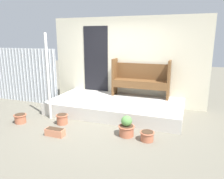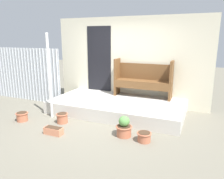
# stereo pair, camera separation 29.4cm
# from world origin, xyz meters

# --- Properties ---
(ground_plane) EXTENTS (24.00, 24.00, 0.00)m
(ground_plane) POSITION_xyz_m (0.00, 0.00, 0.00)
(ground_plane) COLOR #706B5B
(porch_slab) EXTENTS (3.54, 1.79, 0.33)m
(porch_slab) POSITION_xyz_m (0.14, 0.90, 0.17)
(porch_slab) COLOR beige
(porch_slab) RESTS_ON ground_plane
(house_wall) EXTENTS (4.74, 0.08, 2.60)m
(house_wall) POSITION_xyz_m (0.10, 1.82, 1.30)
(house_wall) COLOR beige
(house_wall) RESTS_ON ground_plane
(fence_corrugated) EXTENTS (3.20, 0.05, 1.68)m
(fence_corrugated) POSITION_xyz_m (-3.33, 0.91, 0.84)
(fence_corrugated) COLOR #ADB2B7
(fence_corrugated) RESTS_ON ground_plane
(support_post) EXTENTS (0.06, 0.06, 2.12)m
(support_post) POSITION_xyz_m (-1.27, -0.11, 1.06)
(support_post) COLOR white
(support_post) RESTS_ON ground_plane
(bench) EXTENTS (1.64, 0.42, 1.07)m
(bench) POSITION_xyz_m (0.66, 1.58, 0.88)
(bench) COLOR brown
(bench) RESTS_ON porch_slab
(flower_pot_left) EXTENTS (0.30, 0.30, 0.22)m
(flower_pot_left) POSITION_xyz_m (-1.77, -0.62, 0.12)
(flower_pot_left) COLOR #B76647
(flower_pot_left) RESTS_ON ground_plane
(flower_pot_middle) EXTENTS (0.29, 0.29, 0.24)m
(flower_pot_middle) POSITION_xyz_m (-0.79, -0.33, 0.13)
(flower_pot_middle) COLOR #B76647
(flower_pot_middle) RESTS_ON ground_plane
(flower_pot_right) EXTENTS (0.35, 0.35, 0.44)m
(flower_pot_right) POSITION_xyz_m (0.83, -0.43, 0.19)
(flower_pot_right) COLOR #B76647
(flower_pot_right) RESTS_ON ground_plane
(flower_pot_far_right) EXTENTS (0.30, 0.30, 0.19)m
(flower_pot_far_right) POSITION_xyz_m (1.28, -0.50, 0.11)
(flower_pot_far_right) COLOR #B76647
(flower_pot_far_right) RESTS_ON ground_plane
(planter_box_rect) EXTENTS (0.41, 0.17, 0.16)m
(planter_box_rect) POSITION_xyz_m (-0.58, -0.93, 0.08)
(planter_box_rect) COLOR tan
(planter_box_rect) RESTS_ON ground_plane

